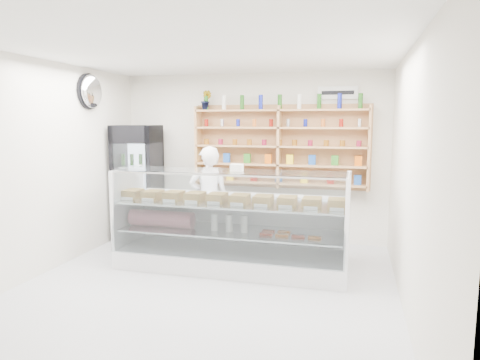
% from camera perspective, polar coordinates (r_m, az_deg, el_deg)
% --- Properties ---
extents(room, '(5.00, 5.00, 5.00)m').
position_cam_1_polar(room, '(4.89, -5.31, 0.73)').
color(room, '#B4B5BA').
rests_on(room, ground).
extents(display_counter, '(3.11, 0.93, 1.35)m').
position_cam_1_polar(display_counter, '(5.88, -1.24, -8.29)').
color(display_counter, white).
rests_on(display_counter, floor).
extents(shop_worker, '(0.70, 0.58, 1.64)m').
position_cam_1_polar(shop_worker, '(6.58, -4.16, -2.57)').
color(shop_worker, white).
rests_on(shop_worker, floor).
extents(drinks_cooler, '(0.77, 0.75, 1.94)m').
position_cam_1_polar(drinks_cooler, '(7.46, -13.44, -0.32)').
color(drinks_cooler, black).
rests_on(drinks_cooler, floor).
extents(wall_shelving, '(2.84, 0.28, 1.33)m').
position_cam_1_polar(wall_shelving, '(7.00, 5.25, 4.44)').
color(wall_shelving, tan).
rests_on(wall_shelving, back_wall).
extents(potted_plant, '(0.18, 0.15, 0.32)m').
position_cam_1_polar(potted_plant, '(7.32, -4.53, 10.56)').
color(potted_plant, '#1E6626').
rests_on(potted_plant, wall_shelving).
extents(security_mirror, '(0.15, 0.50, 0.50)m').
position_cam_1_polar(security_mirror, '(6.94, -19.17, 11.09)').
color(security_mirror, silver).
rests_on(security_mirror, left_wall).
extents(wall_sign, '(0.62, 0.03, 0.20)m').
position_cam_1_polar(wall_sign, '(7.04, 12.90, 11.27)').
color(wall_sign, white).
rests_on(wall_sign, back_wall).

